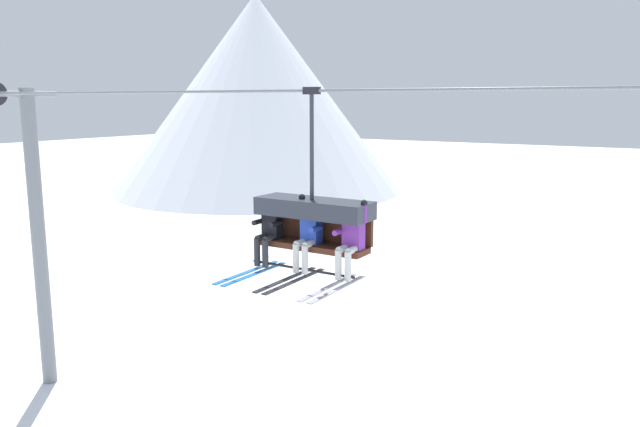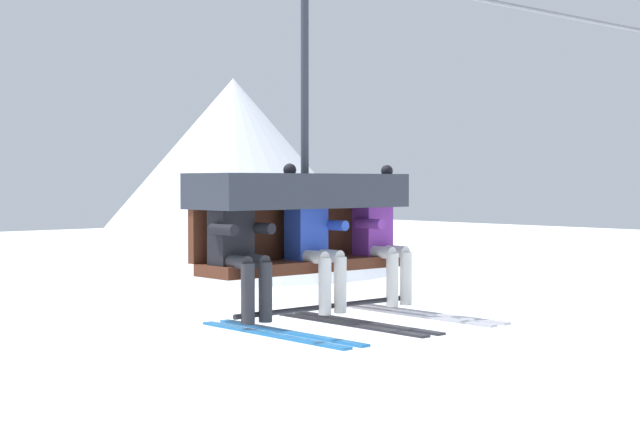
% 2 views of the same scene
% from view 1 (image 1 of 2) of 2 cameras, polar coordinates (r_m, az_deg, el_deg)
% --- Properties ---
extents(mountain_peak_west, '(16.15, 16.15, 9.14)m').
position_cam_1_polar(mountain_peak_west, '(53.16, -10.21, 7.03)').
color(mountain_peak_west, silver).
rests_on(mountain_peak_west, ground_plane).
extents(mountain_peak_central, '(23.72, 23.72, 15.85)m').
position_cam_1_polar(mountain_peak_central, '(52.34, -5.80, 10.77)').
color(mountain_peak_central, white).
rests_on(mountain_peak_central, ground_plane).
extents(lift_tower_near, '(0.36, 1.88, 7.88)m').
position_cam_1_polar(lift_tower_near, '(17.60, -24.43, -1.58)').
color(lift_tower_near, slate).
rests_on(lift_tower_near, ground_plane).
extents(lift_cable, '(19.92, 0.05, 0.05)m').
position_cam_1_polar(lift_cable, '(10.31, -0.33, 11.17)').
color(lift_cable, slate).
extents(chairlift_chair, '(2.05, 0.74, 3.01)m').
position_cam_1_polar(chairlift_chair, '(10.59, -0.53, -0.16)').
color(chairlift_chair, '#512819').
extents(skier_black, '(0.46, 1.70, 1.23)m').
position_cam_1_polar(skier_black, '(10.92, -4.76, -1.52)').
color(skier_black, black).
extents(skier_blue, '(0.48, 1.70, 1.34)m').
position_cam_1_polar(skier_blue, '(10.47, -1.17, -1.89)').
color(skier_blue, '#2847B7').
extents(skier_purple, '(0.48, 1.70, 1.34)m').
position_cam_1_polar(skier_purple, '(10.06, 2.77, -2.40)').
color(skier_purple, purple).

